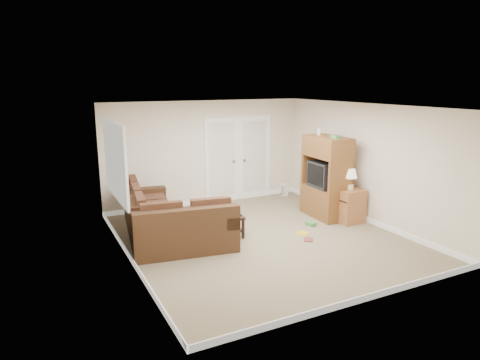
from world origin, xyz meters
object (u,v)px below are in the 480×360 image
sectional_sofa (164,222)px  side_cabinet (348,203)px  tv_armoire (326,177)px  coffee_table (225,220)px

sectional_sofa → side_cabinet: side_cabinet is taller
tv_armoire → side_cabinet: bearing=-64.7°
side_cabinet → sectional_sofa: bearing=165.9°
sectional_sofa → side_cabinet: 3.89m
sectional_sofa → tv_armoire: 3.65m
tv_armoire → side_cabinet: size_ratio=1.65×
coffee_table → tv_armoire: tv_armoire is taller
tv_armoire → side_cabinet: tv_armoire is taller
side_cabinet → tv_armoire: bearing=109.7°
sectional_sofa → coffee_table: bearing=1.6°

